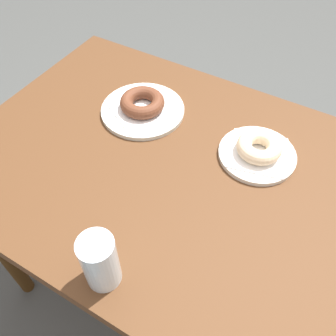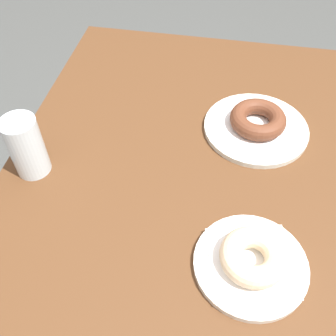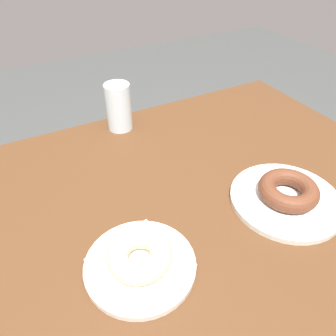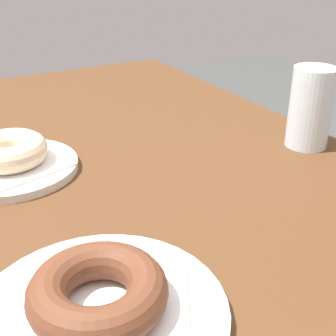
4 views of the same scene
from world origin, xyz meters
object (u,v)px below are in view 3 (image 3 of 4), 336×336
(plate_chocolate_ring, at_px, (285,200))
(donut_chocolate_ring, at_px, (288,190))
(donut_sugar_ring, at_px, (139,255))
(plate_sugar_ring, at_px, (140,265))
(water_glass, at_px, (119,107))

(plate_chocolate_ring, distance_m, donut_chocolate_ring, 0.03)
(donut_sugar_ring, bearing_deg, plate_chocolate_ring, -179.53)
(plate_chocolate_ring, distance_m, plate_sugar_ring, 0.34)
(plate_chocolate_ring, bearing_deg, plate_sugar_ring, 0.47)
(donut_sugar_ring, bearing_deg, plate_sugar_ring, 0.00)
(donut_chocolate_ring, xyz_separation_m, plate_sugar_ring, (0.34, 0.00, -0.03))
(water_glass, bearing_deg, plate_chocolate_ring, 113.88)
(donut_chocolate_ring, distance_m, donut_sugar_ring, 0.34)
(plate_chocolate_ring, xyz_separation_m, donut_sugar_ring, (0.34, 0.00, 0.03))
(plate_sugar_ring, relative_size, donut_sugar_ring, 1.73)
(water_glass, bearing_deg, plate_sugar_ring, 72.48)
(plate_chocolate_ring, height_order, donut_sugar_ring, donut_sugar_ring)
(donut_sugar_ring, xyz_separation_m, water_glass, (-0.14, -0.45, 0.03))
(plate_sugar_ring, height_order, water_glass, water_glass)
(plate_chocolate_ring, bearing_deg, water_glass, -66.12)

